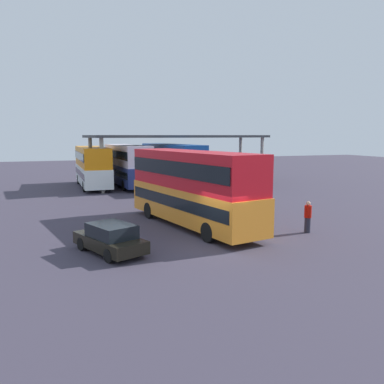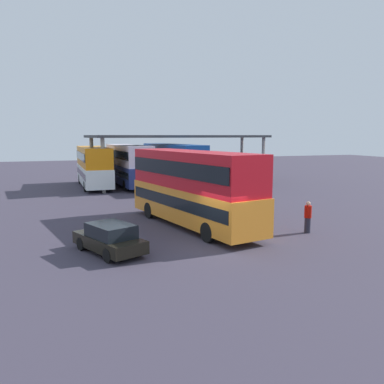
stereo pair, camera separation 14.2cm
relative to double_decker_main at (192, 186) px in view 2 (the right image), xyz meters
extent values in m
plane|color=#3C3746|center=(-0.50, -4.38, -2.37)|extent=(140.00, 140.00, 0.00)
cube|color=orange|center=(0.00, -0.01, -1.06)|extent=(4.56, 11.15, 1.91)
cube|color=red|center=(0.00, -0.01, 0.92)|extent=(4.44, 10.92, 2.07)
cube|color=black|center=(0.00, -0.01, -0.84)|extent=(4.51, 10.73, 0.65)
cube|color=black|center=(0.00, -0.01, 1.03)|extent=(4.51, 10.73, 0.83)
cube|color=black|center=(-1.05, 5.27, -0.78)|extent=(2.10, 0.51, 1.15)
cube|color=orange|center=(-1.05, 5.27, 0.14)|extent=(1.73, 0.42, 0.36)
cylinder|color=black|center=(-1.76, 3.08, -1.87)|extent=(0.47, 1.04, 1.00)
cylinder|color=black|center=(0.45, 3.51, -1.87)|extent=(0.47, 1.04, 1.00)
cylinder|color=black|center=(-0.45, -3.54, -1.87)|extent=(0.47, 1.04, 1.00)
cylinder|color=black|center=(1.76, -3.10, -1.87)|extent=(0.47, 1.04, 1.00)
cube|color=black|center=(-5.25, -3.64, -1.87)|extent=(2.97, 4.20, 0.55)
cube|color=black|center=(-5.18, -3.82, -1.31)|extent=(2.20, 2.54, 0.58)
cylinder|color=black|center=(-6.39, -2.81, -2.07)|extent=(0.41, 0.63, 0.60)
cylinder|color=black|center=(-5.01, -2.25, -2.07)|extent=(0.41, 0.63, 0.60)
cylinder|color=black|center=(-5.49, -5.03, -2.07)|extent=(0.41, 0.63, 0.60)
cylinder|color=black|center=(-4.12, -4.48, -2.07)|extent=(0.41, 0.63, 0.60)
cube|color=white|center=(-3.38, 19.93, -1.13)|extent=(2.56, 10.60, 1.77)
cube|color=orange|center=(-3.38, 19.93, 0.72)|extent=(2.48, 10.39, 1.92)
cube|color=black|center=(-3.38, 19.93, -0.92)|extent=(2.60, 10.18, 0.60)
cube|color=black|center=(-3.38, 19.93, 0.81)|extent=(2.60, 10.18, 0.77)
cube|color=black|center=(-3.38, 25.18, -0.87)|extent=(2.17, 0.10, 1.06)
cube|color=orange|center=(-3.38, 25.18, -0.01)|extent=(1.78, 0.08, 0.36)
cylinder|color=black|center=(-4.54, 23.21, -1.87)|extent=(0.28, 1.00, 1.00)
cylinder|color=black|center=(-2.23, 23.22, -1.87)|extent=(0.28, 1.00, 1.00)
cylinder|color=black|center=(-4.53, 16.64, -1.87)|extent=(0.28, 1.00, 1.00)
cylinder|color=black|center=(-2.22, 16.64, -1.87)|extent=(0.28, 1.00, 1.00)
cube|color=navy|center=(0.06, 19.45, -1.09)|extent=(3.09, 10.99, 1.86)
cube|color=white|center=(0.06, 19.45, 0.85)|extent=(3.01, 10.77, 2.02)
cube|color=black|center=(0.06, 19.45, -0.86)|extent=(3.11, 10.55, 0.63)
cube|color=black|center=(0.06, 19.45, 0.95)|extent=(3.11, 10.55, 0.81)
cube|color=black|center=(-0.21, 24.83, -0.81)|extent=(2.17, 0.21, 1.12)
cube|color=orange|center=(-0.21, 24.83, 0.09)|extent=(1.78, 0.17, 0.36)
cylinder|color=black|center=(-1.26, 22.76, -1.87)|extent=(0.33, 1.01, 1.00)
cylinder|color=black|center=(1.04, 22.88, -1.87)|extent=(0.33, 1.01, 1.00)
cylinder|color=black|center=(-0.92, 16.03, -1.87)|extent=(0.33, 1.01, 1.00)
cylinder|color=black|center=(1.39, 16.15, -1.87)|extent=(0.33, 1.01, 1.00)
cube|color=white|center=(4.21, 17.26, -1.06)|extent=(3.57, 11.78, 1.91)
cube|color=#124192|center=(4.21, 17.26, 0.92)|extent=(3.48, 11.55, 2.07)
cube|color=black|center=(4.21, 17.26, -0.84)|extent=(3.57, 11.33, 0.65)
cube|color=black|center=(4.21, 17.26, 1.03)|extent=(3.57, 11.33, 0.83)
cube|color=black|center=(3.65, 22.97, -0.78)|extent=(2.09, 0.30, 1.15)
cube|color=orange|center=(3.65, 22.97, 0.14)|extent=(1.72, 0.25, 0.36)
cylinder|color=black|center=(2.76, 20.73, -1.87)|extent=(0.38, 1.02, 1.00)
cylinder|color=black|center=(4.96, 20.95, -1.87)|extent=(0.38, 1.02, 1.00)
cylinder|color=black|center=(3.46, 13.57, -1.87)|extent=(0.38, 1.02, 1.00)
cylinder|color=black|center=(5.66, 13.79, -1.87)|extent=(0.38, 1.02, 1.00)
cube|color=#33353A|center=(5.62, 18.50, 2.74)|extent=(19.76, 7.91, 0.25)
cylinder|color=#9E9B93|center=(14.27, 21.77, 0.12)|extent=(0.36, 0.36, 4.98)
cylinder|color=#9E9B93|center=(14.83, 17.65, 0.12)|extent=(0.36, 0.36, 4.98)
cylinder|color=#9E9B93|center=(-3.59, 19.34, 0.12)|extent=(0.36, 0.36, 4.98)
cylinder|color=#9E9B93|center=(-3.02, 15.22, 0.12)|extent=(0.36, 0.36, 4.98)
cylinder|color=#262633|center=(5.33, -3.57, -1.96)|extent=(0.32, 0.32, 0.83)
cylinder|color=#AD1107|center=(5.33, -3.57, -1.21)|extent=(0.38, 0.38, 0.65)
sphere|color=tan|center=(5.33, -3.57, -0.77)|extent=(0.23, 0.23, 0.23)
camera|label=1|loc=(-7.72, -20.92, 2.83)|focal=36.92mm
camera|label=2|loc=(-7.58, -20.97, 2.83)|focal=36.92mm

